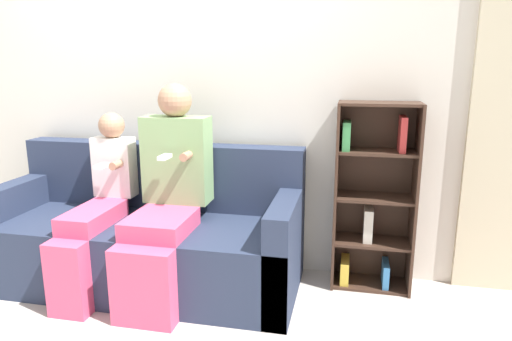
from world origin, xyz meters
TOP-DOWN VIEW (x-y plane):
  - ground_plane at (0.00, 0.00)m, footprint 14.00×14.00m
  - back_wall at (0.00, 0.94)m, footprint 10.00×0.06m
  - couch at (-0.09, 0.50)m, footprint 2.02×0.81m
  - adult_seated at (0.11, 0.40)m, footprint 0.43×0.74m
  - child_seated at (-0.36, 0.35)m, footprint 0.28×0.76m
  - bookshelf at (1.37, 0.79)m, footprint 0.51×0.28m

SIDE VIEW (x-z plane):
  - ground_plane at x=0.00m, z-range 0.00..0.00m
  - couch at x=-0.09m, z-range -0.14..0.77m
  - child_seated at x=-0.36m, z-range 0.00..1.14m
  - bookshelf at x=1.37m, z-range -0.01..1.21m
  - adult_seated at x=0.11m, z-range 0.03..1.36m
  - back_wall at x=0.00m, z-range 0.00..2.55m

